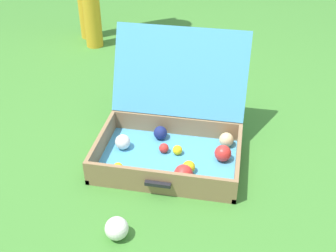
# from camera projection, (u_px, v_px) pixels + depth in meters

# --- Properties ---
(ground_plane) EXTENTS (16.00, 16.00, 0.00)m
(ground_plane) POSITION_uv_depth(u_px,v_px,m) (163.00, 159.00, 2.00)
(ground_plane) COLOR #3D7A2D
(open_suitcase) EXTENTS (0.65, 0.65, 0.52)m
(open_suitcase) POSITION_uv_depth(u_px,v_px,m) (173.00, 132.00, 1.98)
(open_suitcase) COLOR #4799C6
(open_suitcase) RESTS_ON ground
(stray_ball_on_grass) EXTENTS (0.09, 0.09, 0.09)m
(stray_ball_on_grass) POSITION_uv_depth(u_px,v_px,m) (117.00, 228.00, 1.58)
(stray_ball_on_grass) COLOR white
(stray_ball_on_grass) RESTS_ON ground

